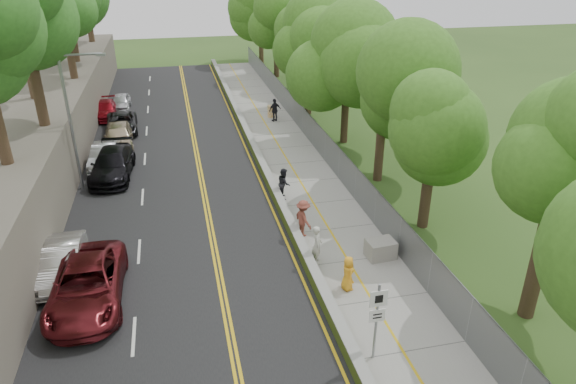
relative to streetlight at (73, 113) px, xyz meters
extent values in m
plane|color=#33511E|center=(10.46, -14.00, -4.64)|extent=(140.00, 140.00, 0.00)
cube|color=black|center=(5.06, 1.00, -4.62)|extent=(11.20, 66.00, 0.04)
cube|color=gray|center=(13.01, 1.00, -4.61)|extent=(4.20, 66.00, 0.05)
cube|color=#8FC627|center=(10.71, 1.00, -4.34)|extent=(0.42, 66.00, 0.60)
cube|color=#595147|center=(-3.04, 1.00, -2.64)|extent=(5.00, 66.00, 4.00)
cube|color=slate|center=(15.11, 1.00, -3.64)|extent=(0.04, 66.00, 2.00)
cylinder|color=gray|center=(-0.24, 0.00, -0.64)|extent=(0.18, 0.18, 8.00)
cylinder|color=gray|center=(0.87, 0.00, 3.21)|extent=(2.30, 0.13, 0.13)
cube|color=gray|center=(1.95, 0.00, 3.16)|extent=(0.50, 0.22, 0.14)
cylinder|color=gray|center=(11.51, -17.00, -3.04)|extent=(0.09, 0.09, 3.10)
cube|color=white|center=(11.51, -17.03, -2.04)|extent=(0.62, 0.04, 0.62)
cube|color=white|center=(11.51, -17.03, -2.74)|extent=(0.56, 0.04, 0.50)
cylinder|color=#C47204|center=(13.46, 11.29, -4.09)|extent=(0.61, 0.61, 1.01)
cube|color=gray|center=(14.20, -11.00, -4.16)|extent=(1.35, 1.05, 0.85)
imported|color=silver|center=(0.20, -9.34, -3.88)|extent=(1.55, 4.40, 1.45)
imported|color=maroon|center=(1.46, -11.48, -3.77)|extent=(2.79, 5.99, 1.66)
imported|color=black|center=(1.46, 1.41, -3.77)|extent=(2.71, 5.87, 1.66)
imported|color=tan|center=(1.46, 6.88, -3.78)|extent=(2.24, 4.94, 1.64)
imported|color=silver|center=(0.80, 3.39, -3.89)|extent=(1.86, 4.41, 1.41)
imported|color=black|center=(1.46, 10.24, -3.91)|extent=(2.55, 5.08, 1.38)
imported|color=maroon|center=(-0.14, 14.39, -3.93)|extent=(2.01, 4.66, 1.34)
imported|color=silver|center=(1.01, 16.54, -3.94)|extent=(1.65, 3.92, 1.32)
imported|color=orange|center=(11.91, -13.00, -3.81)|extent=(0.55, 0.80, 1.56)
imported|color=beige|center=(11.21, -10.77, -3.66)|extent=(0.57, 0.75, 1.86)
imported|color=black|center=(11.21, -3.90, -3.70)|extent=(0.80, 0.96, 1.78)
imported|color=brown|center=(11.21, -8.27, -3.64)|extent=(1.04, 1.39, 1.91)
imported|color=black|center=(13.56, 10.18, -3.65)|extent=(1.20, 0.84, 1.89)
camera|label=1|loc=(5.54, -29.72, 8.44)|focal=32.00mm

